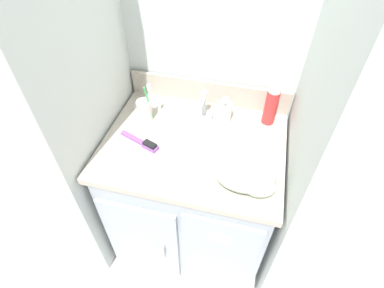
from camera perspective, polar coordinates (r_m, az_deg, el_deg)
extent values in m
plane|color=beige|center=(1.85, 0.23, -16.13)|extent=(6.00, 6.00, 0.00)
cube|color=silver|center=(1.32, 4.25, 22.01)|extent=(0.93, 0.08, 2.20)
cube|color=silver|center=(1.18, -20.88, 16.27)|extent=(0.08, 0.67, 2.20)
cube|color=silver|center=(1.02, 24.59, 10.33)|extent=(0.08, 0.67, 2.20)
cube|color=#9EA8B2|center=(1.54, 0.27, -9.85)|extent=(0.72, 0.55, 0.71)
cube|color=#9EA8B2|center=(1.47, -9.39, -17.91)|extent=(0.35, 0.02, 0.57)
cube|color=#9EA8B2|center=(1.21, 5.59, -16.78)|extent=(0.32, 0.02, 0.17)
cube|color=silver|center=(1.44, -5.60, -19.58)|extent=(0.02, 0.02, 0.09)
cube|color=silver|center=(1.20, 5.43, -17.52)|extent=(0.10, 0.02, 0.01)
cube|color=#B2A899|center=(1.25, 0.33, -0.19)|extent=(0.75, 0.59, 0.03)
ellipsoid|color=#A49A8C|center=(1.31, 0.31, -2.51)|extent=(0.30, 0.28, 0.18)
cylinder|color=silver|center=(1.38, 0.30, -4.94)|extent=(0.03, 0.03, 0.01)
cube|color=#B2A899|center=(1.42, 3.13, 9.87)|extent=(0.75, 0.02, 0.12)
cube|color=silver|center=(1.36, 2.07, 5.55)|extent=(0.09, 0.06, 0.02)
cylinder|color=silver|center=(1.33, 2.12, 7.29)|extent=(0.02, 0.02, 0.08)
cylinder|color=silver|center=(1.28, 1.88, 7.98)|extent=(0.02, 0.06, 0.02)
sphere|color=silver|center=(1.30, 2.31, 9.70)|extent=(0.03, 0.03, 0.03)
cylinder|color=silver|center=(1.34, -9.02, 6.35)|extent=(0.07, 0.07, 0.10)
cylinder|color=green|center=(1.31, -8.25, 7.72)|extent=(0.03, 0.02, 0.16)
cube|color=white|center=(1.27, -8.15, 10.64)|extent=(0.02, 0.02, 0.03)
cylinder|color=white|center=(1.32, 6.21, 6.07)|extent=(0.06, 0.06, 0.10)
cylinder|color=silver|center=(1.29, 6.42, 8.19)|extent=(0.03, 0.03, 0.03)
cylinder|color=silver|center=(1.26, 6.35, 8.26)|extent=(0.01, 0.03, 0.01)
cylinder|color=red|center=(1.33, 14.77, 6.80)|extent=(0.06, 0.06, 0.16)
cylinder|color=white|center=(1.28, 15.54, 10.03)|extent=(0.05, 0.05, 0.02)
cube|color=purple|center=(1.28, -11.21, 1.16)|extent=(0.12, 0.06, 0.01)
cube|color=purple|center=(1.23, -7.99, -0.51)|extent=(0.08, 0.05, 0.02)
cube|color=black|center=(1.22, -8.06, -0.05)|extent=(0.06, 0.05, 0.01)
ellipsoid|color=#A8BCA3|center=(1.09, 9.93, -5.63)|extent=(0.23, 0.16, 0.09)
ellipsoid|color=#B0C6AB|center=(1.09, 12.38, -7.34)|extent=(0.14, 0.11, 0.06)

